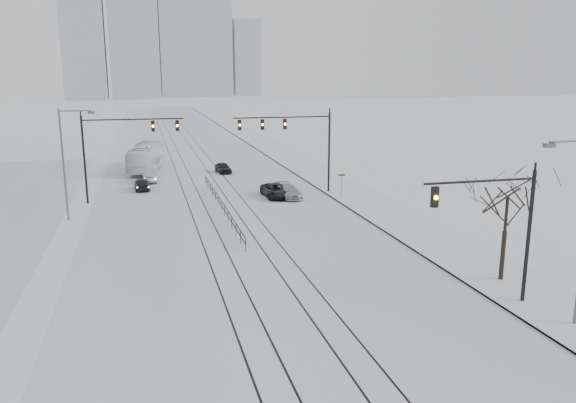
% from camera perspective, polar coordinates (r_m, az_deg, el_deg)
% --- Properties ---
extents(ground, '(500.00, 500.00, 0.00)m').
position_cam_1_polar(ground, '(21.79, 4.67, -19.48)').
color(ground, silver).
rests_on(ground, ground).
extents(road, '(22.00, 260.00, 0.02)m').
position_cam_1_polar(road, '(78.47, -9.80, 4.12)').
color(road, silver).
rests_on(road, ground).
extents(sidewalk_east, '(5.00, 260.00, 0.16)m').
position_cam_1_polar(sidewalk_east, '(80.66, -0.18, 4.59)').
color(sidewalk_east, silver).
rests_on(sidewalk_east, ground).
extents(curb, '(0.10, 260.00, 0.12)m').
position_cam_1_polar(curb, '(80.10, -1.88, 4.52)').
color(curb, gray).
rests_on(curb, ground).
extents(tram_rails, '(5.30, 180.00, 0.01)m').
position_cam_1_polar(tram_rails, '(58.85, -8.13, 1.32)').
color(tram_rails, black).
rests_on(tram_rails, ground).
extents(skyline, '(96.00, 48.00, 72.00)m').
position_cam_1_polar(skyline, '(291.82, -12.75, 16.26)').
color(skyline, '#A0A6B0').
rests_on(skyline, ground).
extents(traffic_mast_near, '(6.10, 0.37, 7.00)m').
position_cam_1_polar(traffic_mast_near, '(29.73, 20.94, -1.79)').
color(traffic_mast_near, black).
rests_on(traffic_mast_near, ground).
extents(traffic_mast_ne, '(9.60, 0.37, 8.00)m').
position_cam_1_polar(traffic_mast_ne, '(54.60, 0.87, 6.65)').
color(traffic_mast_ne, black).
rests_on(traffic_mast_ne, ground).
extents(traffic_mast_nw, '(9.10, 0.37, 8.00)m').
position_cam_1_polar(traffic_mast_nw, '(53.74, -16.93, 5.80)').
color(traffic_mast_nw, black).
rests_on(traffic_mast_nw, ground).
extents(street_light_west, '(2.73, 0.25, 9.00)m').
position_cam_1_polar(street_light_west, '(48.16, -21.55, 4.27)').
color(street_light_west, '#595B60').
rests_on(street_light_west, ground).
extents(bare_tree, '(4.40, 4.40, 6.10)m').
position_cam_1_polar(bare_tree, '(33.50, 21.37, -0.38)').
color(bare_tree, black).
rests_on(bare_tree, ground).
extents(median_fence, '(0.06, 24.00, 1.00)m').
position_cam_1_polar(median_fence, '(49.03, -6.82, -0.35)').
color(median_fence, black).
rests_on(median_fence, ground).
extents(street_sign, '(0.70, 0.06, 2.40)m').
position_cam_1_polar(street_sign, '(53.48, 5.48, 1.96)').
color(street_sign, '#595B60').
rests_on(street_sign, ground).
extents(sedan_sb_inner, '(1.61, 3.72, 1.25)m').
position_cam_1_polar(sedan_sb_inner, '(59.38, -14.60, 1.73)').
color(sedan_sb_inner, black).
rests_on(sedan_sb_inner, ground).
extents(sedan_sb_outer, '(1.55, 4.31, 1.41)m').
position_cam_1_polar(sedan_sb_outer, '(63.74, -13.85, 2.58)').
color(sedan_sb_outer, '#A4A5AC').
rests_on(sedan_sb_outer, ground).
extents(sedan_nb_front, '(2.38, 4.78, 1.30)m').
position_cam_1_polar(sedan_nb_front, '(54.07, -1.26, 1.11)').
color(sedan_nb_front, black).
rests_on(sedan_nb_front, ground).
extents(sedan_nb_right, '(2.07, 4.44, 1.25)m').
position_cam_1_polar(sedan_nb_right, '(53.81, 0.04, 1.03)').
color(sedan_nb_right, '#9C9EA3').
rests_on(sedan_nb_right, ground).
extents(sedan_nb_far, '(1.85, 3.75, 1.23)m').
position_cam_1_polar(sedan_nb_far, '(67.98, -6.61, 3.42)').
color(sedan_nb_far, black).
rests_on(sedan_nb_far, ground).
extents(box_truck, '(4.70, 11.85, 3.22)m').
position_cam_1_polar(box_truck, '(71.19, -14.23, 4.34)').
color(box_truck, white).
rests_on(box_truck, ground).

